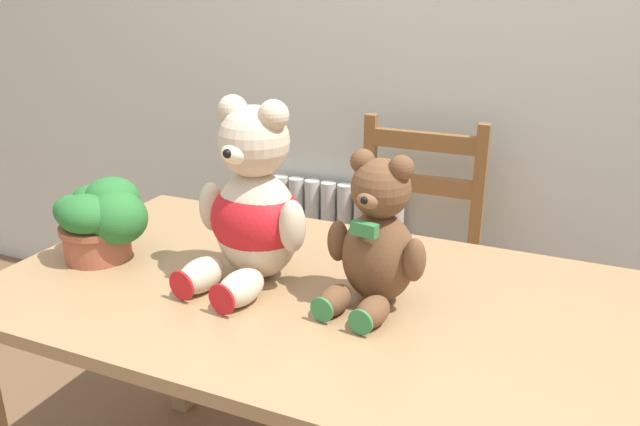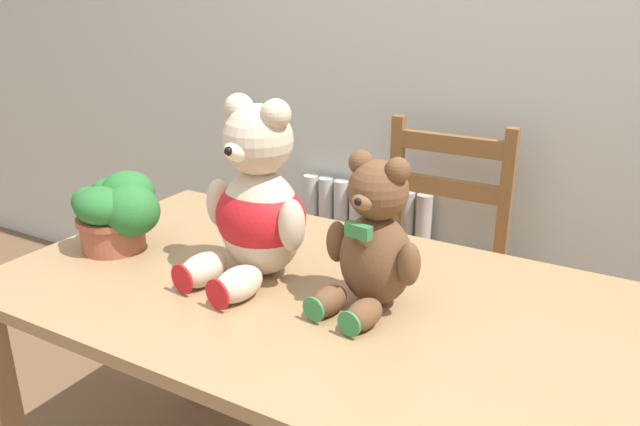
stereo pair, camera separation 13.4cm
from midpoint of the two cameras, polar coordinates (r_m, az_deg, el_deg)
The scene contains 7 objects.
wall_back at distance 2.23m, azimuth 10.26°, elevation 17.15°, with size 8.00×0.04×2.60m, color silver.
radiator at distance 2.54m, azimuth -0.05°, elevation -5.42°, with size 0.55×0.10×0.68m.
dining_table at distance 1.43m, azimuth -2.06°, elevation -10.99°, with size 1.51×0.81×0.77m.
wooden_chair_behind at distance 2.15m, azimuth 6.12°, elevation -5.47°, with size 0.43×0.45×0.98m.
teddy_bear_left at distance 1.41m, azimuth -8.80°, elevation 0.28°, with size 0.29×0.32×0.42m.
teddy_bear_right at distance 1.29m, azimuth 2.24°, elevation -2.59°, with size 0.23×0.24×0.33m.
potted_plant at distance 1.62m, azimuth -21.60°, elevation -0.42°, with size 0.22×0.20×0.20m.
Camera 1 is at (0.48, -0.72, 1.41)m, focal length 35.00 mm.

